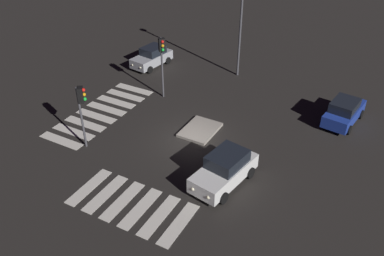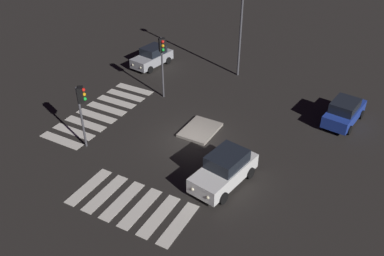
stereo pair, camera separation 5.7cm
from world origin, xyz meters
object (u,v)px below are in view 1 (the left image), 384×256
at_px(car_blue, 344,111).
at_px(traffic_island, 200,130).
at_px(car_silver, 152,57).
at_px(car_white, 225,169).
at_px(traffic_light_east, 81,103).
at_px(traffic_light_south, 162,54).
at_px(street_lamp, 242,5).

bearing_deg(car_blue, traffic_island, 133.26).
relative_size(car_silver, car_blue, 0.97).
height_order(car_silver, car_blue, car_blue).
height_order(car_blue, car_white, car_white).
height_order(traffic_light_east, traffic_light_south, traffic_light_south).
bearing_deg(car_white, traffic_island, -127.53).
bearing_deg(street_lamp, car_white, 20.31).
height_order(car_blue, traffic_light_east, traffic_light_east).
bearing_deg(car_white, traffic_light_east, -73.85).
relative_size(car_silver, traffic_light_south, 0.86).
distance_m(traffic_island, traffic_light_south, 6.39).
relative_size(car_white, street_lamp, 0.51).
relative_size(car_silver, car_white, 0.90).
xyz_separation_m(traffic_light_south, street_lamp, (-6.30, 3.35, 2.31)).
bearing_deg(traffic_light_south, street_lamp, 102.99).
bearing_deg(traffic_light_east, car_white, -27.42).
xyz_separation_m(car_silver, street_lamp, (-1.90, 7.29, 5.05)).
bearing_deg(car_silver, traffic_light_south, 50.27).
relative_size(car_white, traffic_light_east, 1.08).
distance_m(car_silver, traffic_light_east, 12.67).
height_order(car_silver, traffic_light_south, traffic_light_south).
xyz_separation_m(traffic_island, traffic_light_south, (-2.78, -4.58, 3.48)).
bearing_deg(car_silver, traffic_island, 58.31).
bearing_deg(traffic_island, car_silver, -130.09).
xyz_separation_m(car_white, traffic_light_south, (-6.72, -8.17, 2.65)).
height_order(car_white, traffic_light_east, traffic_light_east).
distance_m(traffic_island, car_silver, 11.16).
bearing_deg(traffic_light_south, car_blue, 53.88).
bearing_deg(traffic_island, car_blue, 125.11).
distance_m(traffic_island, car_white, 5.39).
bearing_deg(car_silver, traffic_light_east, 22.93).
relative_size(traffic_island, street_lamp, 0.32).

